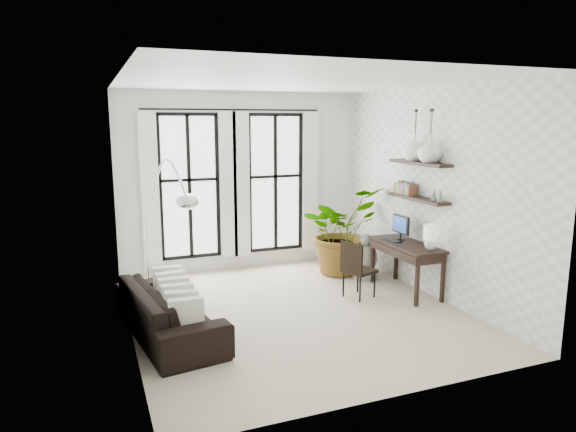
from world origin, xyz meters
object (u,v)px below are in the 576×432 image
arc_lamp (165,195)px  buddha (366,260)px  sofa (169,311)px  plant (340,230)px  desk (408,248)px  desk_chair (356,266)px

arc_lamp → buddha: (3.42, 0.50, -1.37)m
sofa → plant: size_ratio=1.41×
plant → arc_lamp: arc_lamp is taller
desk → desk_chair: size_ratio=1.51×
sofa → arc_lamp: (0.10, 0.66, 1.39)m
desk → desk_chair: 0.91m
desk → arc_lamp: 3.79m
arc_lamp → buddha: arc_lamp is taller
desk → buddha: size_ratio=1.70×
desk_chair → arc_lamp: (-2.77, 0.31, 1.20)m
plant → sofa: bearing=-153.1°
desk → buddha: desk is taller
sofa → buddha: 3.71m
sofa → plant: 3.70m
buddha → sofa: bearing=-161.7°
desk → desk_chair: bearing=174.7°
sofa → desk: size_ratio=1.62×
sofa → arc_lamp: bearing=-17.3°
desk → buddha: bearing=104.0°
desk → arc_lamp: size_ratio=0.61×
desk_chair → buddha: desk_chair is taller
arc_lamp → desk_chair: bearing=-6.5°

